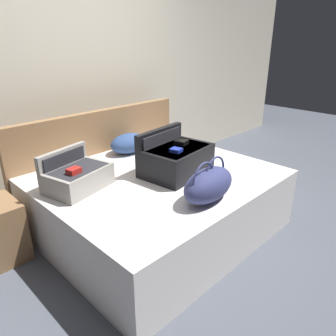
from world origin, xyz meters
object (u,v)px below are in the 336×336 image
(bed, at_px, (158,202))
(duffel_bag, at_px, (209,184))
(pillow_near_headboard, at_px, (129,143))
(hard_case_large, at_px, (176,158))
(hard_case_medium, at_px, (77,176))

(bed, xyz_separation_m, duffel_bag, (-0.05, -0.59, 0.40))
(pillow_near_headboard, bearing_deg, hard_case_large, -94.31)
(hard_case_medium, bearing_deg, hard_case_large, -37.85)
(hard_case_large, relative_size, pillow_near_headboard, 1.50)
(hard_case_medium, xyz_separation_m, pillow_near_headboard, (0.82, 0.38, -0.01))
(bed, height_order, duffel_bag, duffel_bag)
(hard_case_large, xyz_separation_m, duffel_bag, (-0.19, -0.51, -0.02))
(hard_case_medium, distance_m, duffel_bag, 1.02)
(duffel_bag, xyz_separation_m, pillow_near_headboard, (0.25, 1.23, -0.03))
(duffel_bag, bearing_deg, pillow_near_headboard, 78.71)
(duffel_bag, bearing_deg, hard_case_medium, 123.94)
(hard_case_large, xyz_separation_m, hard_case_medium, (-0.76, 0.34, -0.04))
(hard_case_large, distance_m, pillow_near_headboard, 0.73)
(hard_case_large, bearing_deg, duffel_bag, -117.59)
(bed, relative_size, pillow_near_headboard, 4.55)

